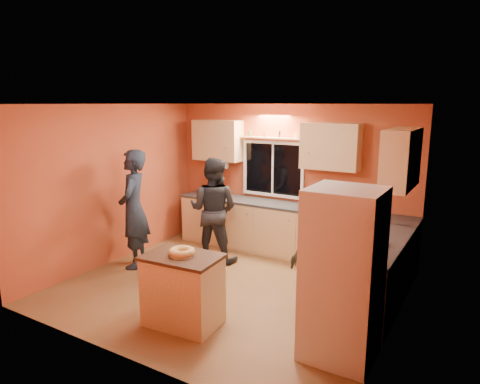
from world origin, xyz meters
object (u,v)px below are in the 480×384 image
Objects in this scene: refrigerator at (343,275)px; person_center at (213,210)px; person_right at (326,259)px; island at (183,290)px; person_left at (134,209)px.

refrigerator is 3.17m from person_center.
person_center is (-2.71, 1.63, -0.03)m from refrigerator.
refrigerator reaches higher than person_right.
refrigerator is at bearing 5.85° from island.
refrigerator is 0.94× the size of person_left.
island is 2.20m from person_left.
person_center is 1.09× the size of person_right.
person_left is at bearing 168.21° from refrigerator.
person_center is at bearing 103.67° from person_left.
person_left is at bearing 31.08° from person_center.
person_left is 1.28m from person_center.
person_right reaches higher than island.
refrigerator is at bearing 137.15° from person_center.
person_right is (-0.39, 0.59, -0.10)m from refrigerator.
person_center is at bearing 148.94° from refrigerator.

